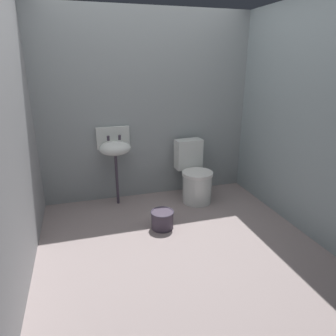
{
  "coord_description": "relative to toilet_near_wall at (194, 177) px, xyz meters",
  "views": [
    {
      "loc": [
        -0.85,
        -2.59,
        1.77
      ],
      "look_at": [
        0.0,
        0.31,
        0.7
      ],
      "focal_mm": 32.31,
      "sensor_mm": 36.0,
      "label": 1
    }
  ],
  "objects": [
    {
      "name": "toilet_near_wall",
      "position": [
        0.0,
        0.0,
        0.0
      ],
      "size": [
        0.43,
        0.62,
        0.78
      ],
      "rotation": [
        0.0,
        0.0,
        3.21
      ],
      "color": "white",
      "rests_on": "ground"
    },
    {
      "name": "bucket",
      "position": [
        -0.61,
        -0.61,
        -0.21
      ],
      "size": [
        0.26,
        0.26,
        0.21
      ],
      "color": "#3F3645",
      "rests_on": "ground"
    },
    {
      "name": "wall_right",
      "position": [
        0.89,
        -0.81,
        0.88
      ],
      "size": [
        0.1,
        2.71,
        2.39
      ],
      "primitive_type": "cube",
      "color": "#88969A",
      "rests_on": "ground"
    },
    {
      "name": "ground_plane",
      "position": [
        -0.54,
        -0.91,
        -0.36
      ],
      "size": [
        3.16,
        2.91,
        0.08
      ],
      "primitive_type": "cube",
      "color": "gray"
    },
    {
      "name": "sink",
      "position": [
        -1.0,
        0.19,
        0.43
      ],
      "size": [
        0.42,
        0.35,
        0.99
      ],
      "color": "#3F3645",
      "rests_on": "ground"
    },
    {
      "name": "wall_left",
      "position": [
        -1.97,
        -0.81,
        0.88
      ],
      "size": [
        0.1,
        2.71,
        2.39
      ],
      "primitive_type": "cube",
      "color": "#959699",
      "rests_on": "ground"
    },
    {
      "name": "wall_back",
      "position": [
        -0.54,
        0.4,
        0.88
      ],
      "size": [
        3.16,
        0.1,
        2.39
      ],
      "primitive_type": "cube",
      "color": "#8F9799",
      "rests_on": "ground"
    }
  ]
}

